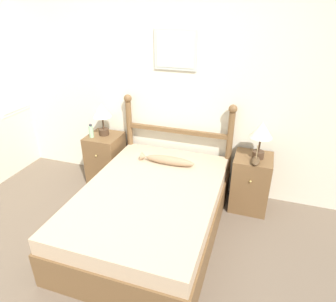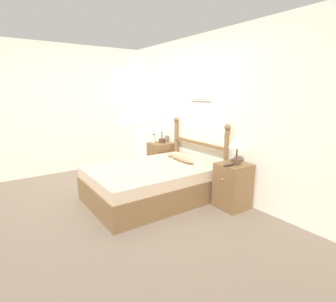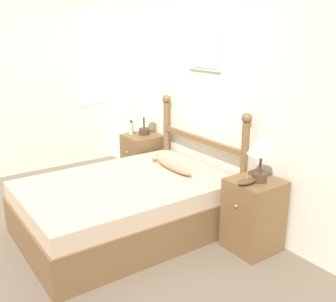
# 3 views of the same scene
# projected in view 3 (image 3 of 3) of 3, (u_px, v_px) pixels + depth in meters

# --- Properties ---
(ground_plane) EXTENTS (16.00, 16.00, 0.00)m
(ground_plane) POSITION_uv_depth(u_px,v_px,m) (52.00, 245.00, 3.58)
(ground_plane) COLOR brown
(wall_back) EXTENTS (6.40, 0.08, 2.55)m
(wall_back) POSITION_uv_depth(u_px,v_px,m) (202.00, 90.00, 4.16)
(wall_back) COLOR beige
(wall_back) RESTS_ON ground_plane
(bed) EXTENTS (1.34, 1.92, 0.51)m
(bed) POSITION_uv_depth(u_px,v_px,m) (125.00, 207.00, 3.78)
(bed) COLOR brown
(bed) RESTS_ON ground_plane
(headboard) EXTENTS (1.37, 0.10, 1.17)m
(headboard) POSITION_uv_depth(u_px,v_px,m) (201.00, 151.00, 4.17)
(headboard) COLOR brown
(headboard) RESTS_ON ground_plane
(nightstand_left) EXTENTS (0.41, 0.44, 0.65)m
(nightstand_left) POSITION_uv_depth(u_px,v_px,m) (143.00, 160.00, 4.91)
(nightstand_left) COLOR brown
(nightstand_left) RESTS_ON ground_plane
(nightstand_right) EXTENTS (0.41, 0.44, 0.65)m
(nightstand_right) POSITION_uv_depth(u_px,v_px,m) (253.00, 215.00, 3.45)
(nightstand_right) COLOR brown
(nightstand_right) RESTS_ON ground_plane
(table_lamp_left) EXTENTS (0.24, 0.24, 0.41)m
(table_lamp_left) POSITION_uv_depth(u_px,v_px,m) (144.00, 111.00, 4.75)
(table_lamp_left) COLOR #422D1E
(table_lamp_left) RESTS_ON nightstand_left
(table_lamp_right) EXTENTS (0.24, 0.24, 0.41)m
(table_lamp_right) POSITION_uv_depth(u_px,v_px,m) (262.00, 148.00, 3.24)
(table_lamp_right) COLOR #422D1E
(table_lamp_right) RESTS_ON nightstand_right
(bottle) EXTENTS (0.06, 0.06, 0.18)m
(bottle) POSITION_uv_depth(u_px,v_px,m) (131.00, 128.00, 4.83)
(bottle) COLOR #99C699
(bottle) RESTS_ON nightstand_left
(model_boat) EXTENTS (0.08, 0.20, 0.21)m
(model_boat) POSITION_uv_depth(u_px,v_px,m) (247.00, 181.00, 3.25)
(model_boat) COLOR #4C3823
(model_boat) RESTS_ON nightstand_right
(fish_pillow) EXTENTS (0.64, 0.10, 0.10)m
(fish_pillow) POSITION_uv_depth(u_px,v_px,m) (172.00, 165.00, 3.99)
(fish_pillow) COLOR #997A5B
(fish_pillow) RESTS_ON bed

